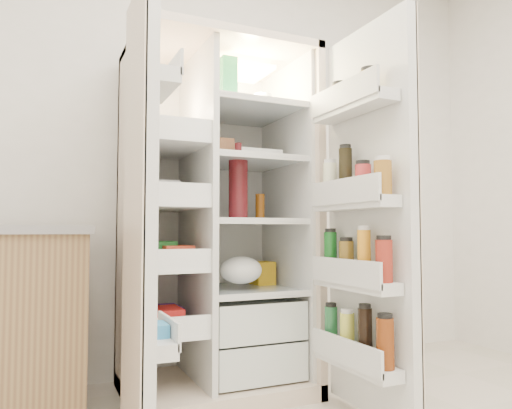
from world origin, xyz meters
name	(u,v)px	position (x,y,z in m)	size (l,w,h in m)	color
wall_back	(208,147)	(0.00, 2.00, 1.35)	(4.00, 0.02, 2.70)	white
refrigerator	(216,247)	(-0.07, 1.65, 0.74)	(0.92, 0.70, 1.80)	beige
freezer_door	(141,215)	(-0.59, 1.05, 0.89)	(0.15, 0.40, 1.72)	silver
fridge_door	(367,221)	(0.39, 0.96, 0.87)	(0.17, 0.58, 1.72)	silver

